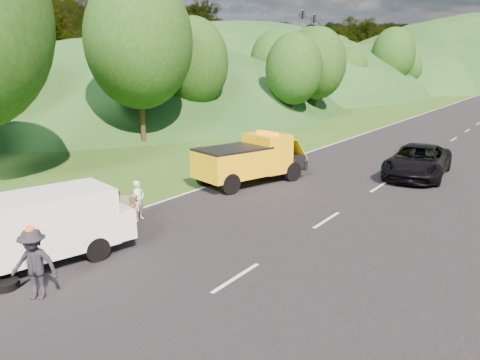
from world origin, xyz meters
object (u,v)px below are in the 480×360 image
Objects in this scene: child at (135,222)px; passing_suv at (416,177)px; worker at (38,299)px; woman at (140,220)px; spare_tire at (6,289)px; white_van at (32,227)px; suitcase at (127,204)px; tow_truck at (251,159)px.

child is 0.18× the size of passing_suv.
woman is at bearing 83.73° from worker.
white_van is at bearing 117.27° from spare_tire.
suitcase is (-1.23, 0.49, 0.31)m from woman.
woman is 14.90m from passing_suv.
passing_suv reaches higher than spare_tire.
tow_truck is 1.03× the size of passing_suv.
worker is 7.33m from suitcase.
woman is at bearing -21.70° from suitcase.
tow_truck is 3.35× the size of worker.
passing_suv reaches higher than woman.
tow_truck is 8.97m from passing_suv.
tow_truck is 11.81m from white_van.
child is 6.03m from worker.
worker reaches higher than child.
suitcase is (-1.30, 0.79, 0.31)m from child.
worker is at bearing -17.02° from white_van.
white_van reaches higher than suitcase.
worker is (2.47, -5.83, 0.00)m from woman.
passing_suv is (6.87, 13.22, 0.00)m from woman.
woman is 1.36m from suitcase.
tow_truck is at bearing 134.21° from child.
spare_tire is 0.12× the size of passing_suv.
tow_truck is at bearing 75.99° from suitcase.
suitcase is at bearing 63.83° from woman.
tow_truck reaches higher than child.
tow_truck is 7.51m from child.
tow_truck is 13.19m from spare_tire.
woman is (-0.42, -7.10, -1.23)m from tow_truck.
white_van is at bearing -177.24° from woman.
child is (-0.35, -7.40, -1.23)m from tow_truck.
worker is at bearing -107.77° from passing_suv.
spare_tire is at bearing -48.61° from white_van.
passing_suv is at bearing 59.87° from tow_truck.
worker is at bearing -161.55° from woman.
woman reaches higher than spare_tire.
worker is 0.31× the size of passing_suv.
woman is 0.25× the size of passing_suv.
white_van is at bearing -114.05° from passing_suv.
white_van is at bearing -72.82° from tow_truck.
woman is 0.82× the size of worker.
tow_truck reaches higher than suitcase.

